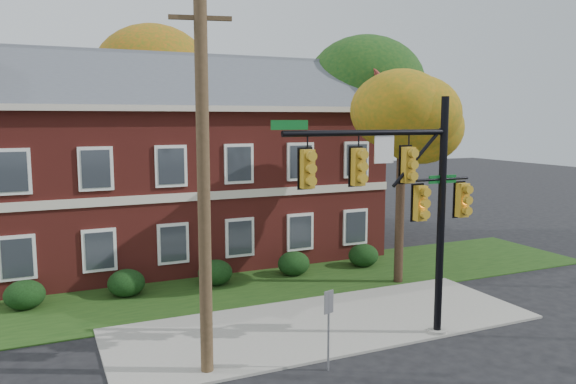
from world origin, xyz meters
name	(u,v)px	position (x,y,z in m)	size (l,w,h in m)	color
ground	(340,335)	(0.00, 0.00, 0.00)	(120.00, 120.00, 0.00)	black
sidewalk	(325,323)	(0.00, 1.00, 0.04)	(14.00, 5.00, 0.08)	gray
grass_strip	(268,283)	(0.00, 6.00, 0.02)	(30.00, 6.00, 0.04)	#193811
apartment_building	(182,155)	(-2.00, 11.95, 4.99)	(18.80, 8.80, 9.74)	maroon
hedge_far_left	(25,295)	(-9.00, 6.70, 0.53)	(1.40, 1.26, 1.05)	black
hedge_left	(126,283)	(-5.50, 6.70, 0.53)	(1.40, 1.26, 1.05)	black
hedge_center	(215,273)	(-2.00, 6.70, 0.53)	(1.40, 1.26, 1.05)	black
hedge_right	(294,264)	(1.50, 6.70, 0.53)	(1.40, 1.26, 1.05)	black
hedge_far_right	(363,255)	(5.00, 6.70, 0.53)	(1.40, 1.26, 1.05)	black
tree_near_right	(409,120)	(5.22, 3.87, 6.67)	(4.50, 4.25, 8.58)	black
tree_right_rear	(374,93)	(9.31, 12.81, 8.12)	(6.30, 5.95, 10.62)	black
tree_far_rear	(171,83)	(-0.66, 19.79, 8.84)	(6.84, 6.46, 11.52)	black
traffic_signal	(406,192)	(1.48, -1.17, 4.58)	(6.61, 0.59, 7.37)	gray
utility_pole	(204,185)	(-4.51, -0.83, 5.04)	(1.53, 0.47, 9.94)	#453520
sign_post	(329,317)	(-1.50, -2.00, 1.50)	(0.32, 0.13, 2.21)	slate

